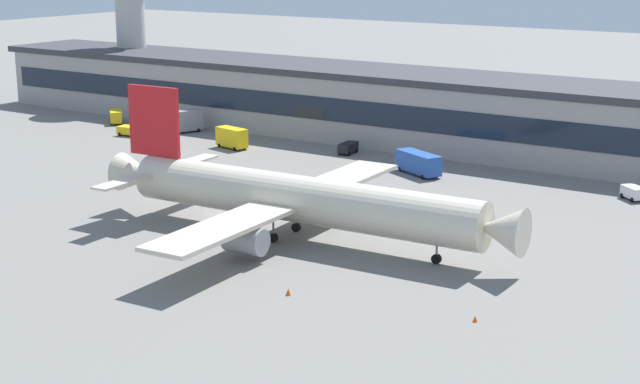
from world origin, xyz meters
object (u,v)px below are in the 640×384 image
Objects in this scene: baggage_tug at (633,192)px; catering_truck at (182,120)px; traffic_cone_0 at (153,252)px; traffic_cone_2 at (475,319)px; pushback_tractor at (132,130)px; control_tower at (130,8)px; crew_van at (116,116)px; fuel_truck at (418,162)px; traffic_cone_1 at (288,292)px; stair_truck at (231,137)px; follow_me_car at (348,147)px; airliner at (295,198)px.

catering_truck is at bearing 178.18° from baggage_tug.
traffic_cone_2 is (38.99, 1.63, -0.01)m from traffic_cone_0.
catering_truck reaches higher than traffic_cone_2.
pushback_tractor is at bearing 136.30° from traffic_cone_0.
pushback_tractor is (-5.65, -7.59, -1.24)m from catering_truck.
control_tower is at bearing 147.31° from traffic_cone_2.
crew_van reaches higher than pushback_tractor.
traffic_cone_2 is at bearing -32.69° from control_tower.
fuel_truck reaches higher than traffic_cone_1.
traffic_cone_1 is at bearing -46.78° from stair_truck.
traffic_cone_1 is at bearing -38.78° from control_tower.
stair_truck reaches higher than crew_van.
stair_truck reaches higher than follow_me_car.
traffic_cone_0 is (-6.18, -51.72, -1.57)m from fuel_truck.
traffic_cone_0 is at bearing -79.72° from follow_me_car.
pushback_tractor is at bearing 144.36° from traffic_cone_1.
follow_me_car is 20.48m from stair_truck.
catering_truck is at bearing -31.53° from control_tower.
airliner is at bearing -43.25° from stair_truck.
catering_truck is 17.40m from crew_van.
baggage_tug is at bearing 2.89° from stair_truck.
traffic_cone_2 is at bearing -27.84° from pushback_tractor.
fuel_truck is at bearing -21.63° from follow_me_car.
traffic_cone_0 is at bearing -96.81° from fuel_truck.
control_tower is 139.61m from traffic_cone_2.
control_tower reaches higher than follow_me_car.
traffic_cone_1 reaches higher than traffic_cone_0.
pushback_tractor is (-90.08, -4.90, -0.04)m from baggage_tug.
follow_me_car is 0.72× the size of stair_truck.
follow_me_car is 0.52× the size of fuel_truck.
traffic_cone_2 is at bearing 2.40° from traffic_cone_0.
crew_van is 34.54m from stair_truck.
crew_van reaches higher than traffic_cone_0.
traffic_cone_1 is at bearing -6.31° from traffic_cone_0.
stair_truck is at bearing -159.35° from follow_me_car.
crew_van is at bearing 146.83° from pushback_tractor.
traffic_cone_2 is at bearing -56.77° from fuel_truck.
control_tower is at bearing 133.55° from pushback_tractor.
crew_van is (-17.38, 0.08, -0.83)m from catering_truck.
control_tower is 41.68m from pushback_tractor.
catering_truck is 1.90× the size of baggage_tug.
baggage_tug reaches higher than traffic_cone_1.
traffic_cone_1 is 1.17× the size of traffic_cone_2.
control_tower reaches higher than airliner.
catering_truck is (-35.74, -1.11, 1.20)m from follow_me_car.
control_tower is at bearing 152.18° from stair_truck.
control_tower is 8.38× the size of baggage_tug.
baggage_tug reaches higher than traffic_cone_2.
catering_truck is 101.88m from traffic_cone_2.
traffic_cone_0 reaches higher than traffic_cone_2.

